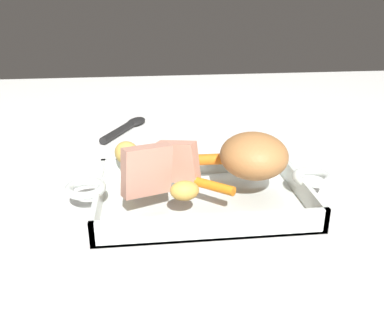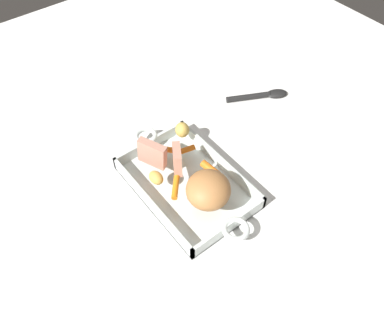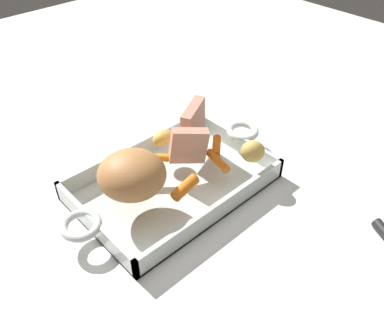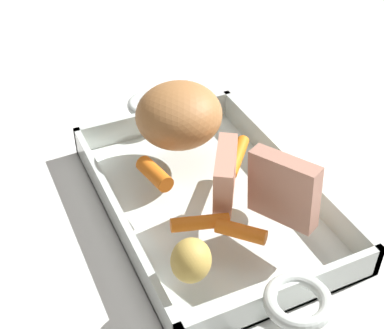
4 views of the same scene
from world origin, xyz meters
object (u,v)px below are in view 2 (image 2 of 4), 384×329
Objects in this scene: baby_carrot_northeast at (184,151)px; roasting_dish at (187,184)px; pork_roast at (209,189)px; roast_slice_thin at (176,160)px; potato_whole at (182,130)px; potato_halved at (156,178)px; baby_carrot_long at (210,169)px; baby_carrot_center_left at (168,149)px; serving_spoon at (262,95)px; baby_carrot_northwest at (176,187)px; roast_slice_thick at (152,154)px.

roasting_dish is at bearing 147.35° from baby_carrot_northeast.
pork_roast reaches higher than roasting_dish.
roast_slice_thin is 0.13m from potato_whole.
baby_carrot_northeast is at bearing -73.16° from potato_halved.
roast_slice_thin is at bearing 45.79° from baby_carrot_long.
roast_slice_thin reaches higher than baby_carrot_long.
potato_whole is (0.15, -0.02, 0.01)m from baby_carrot_long.
potato_whole is (0.09, -0.09, -0.01)m from roast_slice_thin.
baby_carrot_center_left is at bearing 109.73° from potato_whole.
potato_halved is (-0.07, 0.09, 0.01)m from baby_carrot_center_left.
potato_halved reaches higher than roasting_dish.
serving_spoon is (0.01, -0.34, -0.06)m from potato_whole.
baby_carrot_center_left is 0.08m from potato_whole.
baby_carrot_center_left is at bearing 47.64° from baby_carrot_northeast.
baby_carrot_center_left is 0.28× the size of serving_spoon.
baby_carrot_northeast is (0.09, -0.09, 0.00)m from baby_carrot_northwest.
roast_slice_thick reaches higher than baby_carrot_northeast.
potato_halved is (-0.00, 0.07, -0.02)m from roast_slice_thin.
baby_carrot_northwest reaches higher than roasting_dish.
roast_slice_thick is 0.16m from baby_carrot_long.
roasting_dish is 10.08× the size of potato_whole.
roast_slice_thick is 1.12× the size of baby_carrot_northwest.
baby_carrot_northeast is (0.10, 0.02, -0.00)m from baby_carrot_long.
baby_carrot_northeast is at bearing -57.91° from roast_slice_thin.
roast_slice_thick is at bearing -26.88° from potato_halved.
pork_roast is at bearing 164.87° from baby_carrot_northeast.
baby_carrot_long is at bearing -41.90° from pork_roast.
baby_carrot_center_left is at bearing -147.96° from serving_spoon.
baby_carrot_northeast and baby_carrot_center_left have the same top height.
roast_slice_thin is 1.23× the size of baby_carrot_long.
pork_roast is 0.09m from baby_carrot_long.
serving_spoon is at bearing -84.87° from baby_carrot_center_left.
baby_carrot_center_left is 0.42m from serving_spoon.
pork_roast reaches higher than serving_spoon.
roast_slice_thin is 0.07m from baby_carrot_northeast.
baby_carrot_northwest is at bearing 178.07° from roast_slice_thick.
serving_spoon is (0.10, -0.50, -0.05)m from potato_halved.
baby_carrot_northwest is (-0.11, 0.00, -0.03)m from roast_slice_thick.
baby_carrot_northeast is 0.39m from serving_spoon.
potato_halved is (0.13, 0.08, -0.02)m from pork_roast.
potato_halved is (-0.06, 0.03, -0.02)m from roast_slice_thick.
potato_whole is (0.04, -0.13, -0.02)m from roast_slice_thick.
roast_slice_thick is 1.42× the size of baby_carrot_long.
baby_carrot_northeast is at bearing -32.65° from roasting_dish.
roast_slice_thin reaches higher than potato_halved.
serving_spoon is at bearing -71.77° from baby_carrot_northwest.
potato_whole is (0.22, -0.08, -0.02)m from pork_roast.
baby_carrot_northeast is 1.40× the size of potato_whole.
baby_carrot_northwest is 0.13m from baby_carrot_center_left.
roasting_dish is 0.06m from baby_carrot_northwest.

